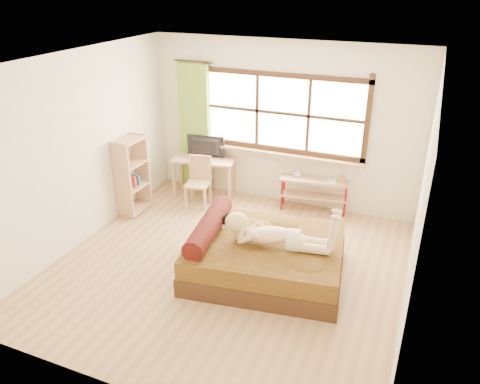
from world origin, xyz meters
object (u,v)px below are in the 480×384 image
at_px(woman, 277,225).
at_px(chair, 199,178).
at_px(bookshelf, 132,175).
at_px(desk, 204,163).
at_px(pipe_shelf, 315,188).
at_px(bed, 262,255).
at_px(kitten, 218,219).

distance_m(woman, chair, 2.47).
bearing_deg(bookshelf, desk, 54.07).
relative_size(woman, pipe_shelf, 1.19).
height_order(bed, pipe_shelf, bed).
relative_size(bed, woman, 1.58).
bearing_deg(desk, bed, -56.64).
bearing_deg(pipe_shelf, bed, -103.52).
relative_size(kitten, pipe_shelf, 0.26).
height_order(desk, bookshelf, bookshelf).
bearing_deg(bed, desk, 124.74).
bearing_deg(bed, pipe_shelf, 76.51).
distance_m(woman, pipe_shelf, 2.10).
relative_size(chair, pipe_shelf, 0.74).
relative_size(desk, chair, 1.36).
bearing_deg(woman, bookshelf, 153.29).
height_order(bed, woman, woman).
height_order(desk, chair, chair).
height_order(woman, chair, woman).
height_order(woman, bookshelf, bookshelf).
bearing_deg(bookshelf, bed, -17.78).
bearing_deg(kitten, bed, -17.43).
distance_m(bed, bookshelf, 2.72).
distance_m(chair, pipe_shelf, 1.94).
distance_m(bed, desk, 2.62).
distance_m(woman, desk, 2.78).
bearing_deg(pipe_shelf, bookshelf, -165.55).
relative_size(woman, chair, 1.61).
bearing_deg(pipe_shelf, chair, -173.58).
xyz_separation_m(kitten, pipe_shelf, (0.85, 1.91, -0.20)).
bearing_deg(pipe_shelf, kitten, -122.44).
xyz_separation_m(woman, bookshelf, (-2.75, 0.91, -0.14)).
distance_m(woman, kitten, 0.90).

